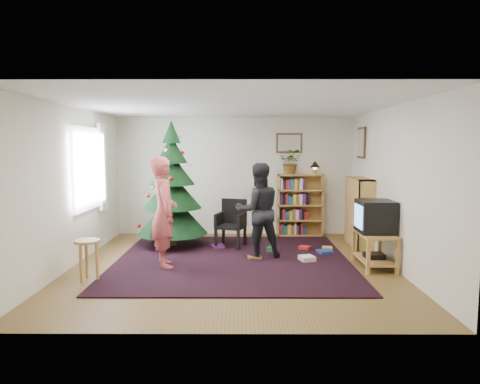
{
  "coord_description": "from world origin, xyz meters",
  "views": [
    {
      "loc": [
        0.15,
        -6.61,
        1.86
      ],
      "look_at": [
        0.12,
        0.67,
        1.1
      ],
      "focal_mm": 32.0,
      "sensor_mm": 36.0,
      "label": 1
    }
  ],
  "objects_px": {
    "armchair": "(231,221)",
    "stool": "(88,249)",
    "picture_back": "(289,143)",
    "bookshelf_back": "(300,204)",
    "person_standing": "(164,212)",
    "picture_right": "(361,143)",
    "table_lamp": "(315,165)",
    "potted_plant": "(291,162)",
    "bookshelf_right": "(359,212)",
    "tv_stand": "(374,246)",
    "person_by_chair": "(258,211)",
    "christmas_tree": "(172,195)",
    "crt_tv": "(375,216)"
  },
  "relations": [
    {
      "from": "tv_stand",
      "to": "person_by_chair",
      "type": "xyz_separation_m",
      "value": [
        -1.79,
        0.56,
        0.48
      ]
    },
    {
      "from": "bookshelf_right",
      "to": "person_by_chair",
      "type": "height_order",
      "value": "person_by_chair"
    },
    {
      "from": "picture_right",
      "to": "bookshelf_back",
      "type": "distance_m",
      "value": 1.79
    },
    {
      "from": "picture_right",
      "to": "potted_plant",
      "type": "bearing_deg",
      "value": 155.5
    },
    {
      "from": "bookshelf_right",
      "to": "stool",
      "type": "relative_size",
      "value": 2.25
    },
    {
      "from": "tv_stand",
      "to": "table_lamp",
      "type": "height_order",
      "value": "table_lamp"
    },
    {
      "from": "armchair",
      "to": "stool",
      "type": "height_order",
      "value": "armchair"
    },
    {
      "from": "person_standing",
      "to": "tv_stand",
      "type": "bearing_deg",
      "value": -109.8
    },
    {
      "from": "potted_plant",
      "to": "bookshelf_right",
      "type": "bearing_deg",
      "value": -42.42
    },
    {
      "from": "picture_right",
      "to": "bookshelf_right",
      "type": "bearing_deg",
      "value": -106.04
    },
    {
      "from": "picture_right",
      "to": "christmas_tree",
      "type": "height_order",
      "value": "christmas_tree"
    },
    {
      "from": "crt_tv",
      "to": "bookshelf_back",
      "type": "bearing_deg",
      "value": 109.17
    },
    {
      "from": "picture_right",
      "to": "bookshelf_back",
      "type": "height_order",
      "value": "picture_right"
    },
    {
      "from": "picture_back",
      "to": "person_standing",
      "type": "relative_size",
      "value": 0.32
    },
    {
      "from": "bookshelf_back",
      "to": "potted_plant",
      "type": "bearing_deg",
      "value": 180.0
    },
    {
      "from": "tv_stand",
      "to": "bookshelf_right",
      "type": "bearing_deg",
      "value": 84.91
    },
    {
      "from": "christmas_tree",
      "to": "table_lamp",
      "type": "xyz_separation_m",
      "value": [
        2.82,
        1.06,
        0.51
      ]
    },
    {
      "from": "stool",
      "to": "table_lamp",
      "type": "height_order",
      "value": "table_lamp"
    },
    {
      "from": "crt_tv",
      "to": "potted_plant",
      "type": "relative_size",
      "value": 1.1
    },
    {
      "from": "bookshelf_right",
      "to": "table_lamp",
      "type": "bearing_deg",
      "value": 31.91
    },
    {
      "from": "christmas_tree",
      "to": "armchair",
      "type": "height_order",
      "value": "christmas_tree"
    },
    {
      "from": "stool",
      "to": "potted_plant",
      "type": "bearing_deg",
      "value": 44.37
    },
    {
      "from": "bookshelf_back",
      "to": "person_standing",
      "type": "distance_m",
      "value": 3.43
    },
    {
      "from": "picture_back",
      "to": "potted_plant",
      "type": "distance_m",
      "value": 0.42
    },
    {
      "from": "picture_right",
      "to": "tv_stand",
      "type": "xyz_separation_m",
      "value": [
        -0.26,
        -1.82,
        -1.63
      ]
    },
    {
      "from": "table_lamp",
      "to": "person_by_chair",
      "type": "bearing_deg",
      "value": -124.14
    },
    {
      "from": "tv_stand",
      "to": "picture_back",
      "type": "bearing_deg",
      "value": 112.82
    },
    {
      "from": "bookshelf_back",
      "to": "table_lamp",
      "type": "distance_m",
      "value": 0.88
    },
    {
      "from": "table_lamp",
      "to": "bookshelf_back",
      "type": "bearing_deg",
      "value": 180.0
    },
    {
      "from": "picture_right",
      "to": "crt_tv",
      "type": "height_order",
      "value": "picture_right"
    },
    {
      "from": "armchair",
      "to": "bookshelf_back",
      "type": "bearing_deg",
      "value": 52.7
    },
    {
      "from": "table_lamp",
      "to": "picture_right",
      "type": "bearing_deg",
      "value": -36.59
    },
    {
      "from": "picture_back",
      "to": "armchair",
      "type": "bearing_deg",
      "value": -135.56
    },
    {
      "from": "potted_plant",
      "to": "tv_stand",
      "type": "bearing_deg",
      "value": -66.64
    },
    {
      "from": "bookshelf_back",
      "to": "tv_stand",
      "type": "height_order",
      "value": "bookshelf_back"
    },
    {
      "from": "person_by_chair",
      "to": "picture_right",
      "type": "bearing_deg",
      "value": -161.13
    },
    {
      "from": "picture_right",
      "to": "armchair",
      "type": "height_order",
      "value": "picture_right"
    },
    {
      "from": "picture_right",
      "to": "picture_back",
      "type": "bearing_deg",
      "value": 151.31
    },
    {
      "from": "christmas_tree",
      "to": "stool",
      "type": "xyz_separation_m",
      "value": [
        -0.86,
        -2.05,
        -0.53
      ]
    },
    {
      "from": "christmas_tree",
      "to": "bookshelf_back",
      "type": "bearing_deg",
      "value": 22.77
    },
    {
      "from": "picture_right",
      "to": "potted_plant",
      "type": "height_order",
      "value": "picture_right"
    },
    {
      "from": "tv_stand",
      "to": "potted_plant",
      "type": "xyz_separation_m",
      "value": [
        -1.04,
        2.41,
        1.23
      ]
    },
    {
      "from": "armchair",
      "to": "stool",
      "type": "distance_m",
      "value": 2.84
    },
    {
      "from": "bookshelf_right",
      "to": "christmas_tree",
      "type": "bearing_deg",
      "value": 90.0
    },
    {
      "from": "armchair",
      "to": "picture_back",
      "type": "bearing_deg",
      "value": 61.03
    },
    {
      "from": "christmas_tree",
      "to": "armchair",
      "type": "bearing_deg",
      "value": 0.6
    },
    {
      "from": "christmas_tree",
      "to": "person_standing",
      "type": "xyz_separation_m",
      "value": [
        0.08,
        -1.35,
        -0.12
      ]
    },
    {
      "from": "armchair",
      "to": "stool",
      "type": "xyz_separation_m",
      "value": [
        -1.95,
        -2.07,
        -0.03
      ]
    },
    {
      "from": "crt_tv",
      "to": "picture_right",
      "type": "bearing_deg",
      "value": 81.93
    },
    {
      "from": "tv_stand",
      "to": "potted_plant",
      "type": "height_order",
      "value": "potted_plant"
    }
  ]
}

